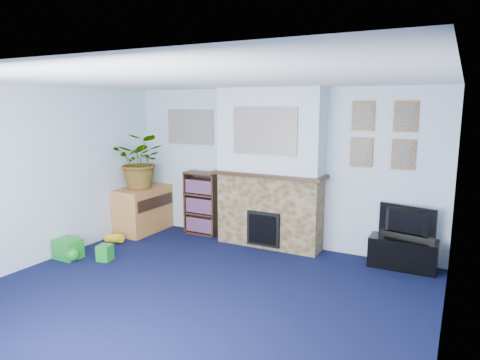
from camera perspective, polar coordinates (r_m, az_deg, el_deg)
The scene contains 25 objects.
floor at distance 5.05m, azimuth -5.95°, elevation -15.29°, with size 5.00×4.50×0.01m, color #0E1235.
ceiling at distance 4.57m, azimuth -6.51°, elevation 13.05°, with size 5.00×4.50×0.01m, color white.
wall_back at distance 6.62m, azimuth 4.72°, elevation 1.71°, with size 5.00×0.04×2.40m, color silver.
wall_left at distance 6.39m, azimuth -25.17°, elevation 0.48°, with size 0.04×4.50×2.40m, color silver.
wall_right at distance 3.90m, azimuth 26.09°, elevation -5.19°, with size 0.04×4.50×2.40m, color silver.
chimney_breast at distance 6.44m, azimuth 4.00°, elevation 1.34°, with size 1.72×0.50×2.40m.
collage_main at distance 6.18m, azimuth 3.27°, elevation 6.54°, with size 1.00×0.03×0.68m, color gray.
collage_left at distance 7.29m, azimuth -6.62°, elevation 7.03°, with size 0.90×0.03×0.58m, color gray.
portrait_tl at distance 6.14m, azimuth 16.09°, elevation 8.20°, with size 0.30×0.03×0.40m, color brown.
portrait_tr at distance 6.05m, azimuth 21.23°, elevation 7.90°, with size 0.30×0.03×0.40m, color brown.
portrait_bl at distance 6.17m, azimuth 15.87°, elevation 3.57°, with size 0.30×0.03×0.40m, color brown.
portrait_br at distance 6.09m, azimuth 20.94°, elevation 3.20°, with size 0.30×0.03×0.40m, color brown.
tv_stand at distance 6.15m, azimuth 20.89°, elevation -8.93°, with size 0.86×0.36×0.41m, color black.
television at distance 6.06m, azimuth 21.15°, elevation -5.32°, with size 0.75×0.10×0.43m, color black.
bookshelf at distance 7.20m, azimuth -5.03°, elevation -3.27°, with size 0.58×0.28×1.05m.
sideboard at distance 7.54m, azimuth -12.83°, elevation -4.06°, with size 0.55×0.98×0.77m, color #BD7B3C.
potted_plant at distance 7.31m, azimuth -13.06°, elevation 2.50°, with size 0.83×0.72×0.93m, color #26661E.
mantel_clock at distance 6.42m, azimuth 3.32°, elevation 1.64°, with size 0.10×0.06×0.13m, color gold.
mantel_candle at distance 6.25m, azimuth 6.82°, elevation 1.46°, with size 0.05×0.05×0.18m, color #B2BFC6.
mantel_teddy at distance 6.64m, azimuth -0.75°, elevation 1.90°, with size 0.12×0.12×0.12m, color gray.
mantel_can at distance 6.17m, azimuth 9.21°, elevation 1.09°, with size 0.07×0.07×0.13m, color #198C26.
green_crate at distance 6.60m, azimuth -21.94°, elevation -8.48°, with size 0.35×0.28×0.28m, color #198C26.
toy_ball at distance 6.47m, azimuth -21.46°, elevation -9.29°, with size 0.20×0.20×0.20m, color #198C26.
toy_block at distance 6.35m, azimuth -17.57°, elevation -9.24°, with size 0.18×0.18×0.22m, color #198C26.
toy_tube at distance 7.10m, azimuth -16.42°, elevation -7.46°, with size 0.14×0.14×0.30m, color yellow.
Camera 1 is at (2.56, -3.78, 2.16)m, focal length 32.00 mm.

